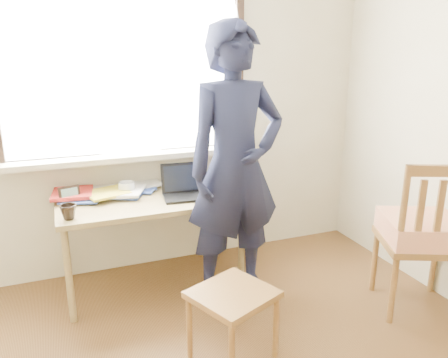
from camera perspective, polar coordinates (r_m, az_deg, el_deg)
name	(u,v)px	position (r m, az deg, el deg)	size (l,w,h in m)	color
room_shell	(251,64)	(1.63, 3.60, 14.77)	(3.52, 4.02, 2.61)	beige
desk	(151,208)	(3.15, -9.56, -3.72)	(1.27, 0.63, 0.68)	olive
laptop	(186,188)	(3.14, -5.02, -1.24)	(0.35, 0.30, 0.22)	black
mug_white	(127,188)	(3.23, -12.60, -1.20)	(0.12, 0.12, 0.10)	white
mug_dark	(68,212)	(2.86, -19.65, -4.08)	(0.10, 0.10, 0.09)	black
mouse	(223,192)	(3.17, -0.11, -1.67)	(0.10, 0.07, 0.04)	black
desk_clutter	(111,193)	(3.22, -14.52, -1.74)	(0.76, 0.52, 0.05)	white
book_a	(86,194)	(3.28, -17.63, -1.91)	(0.22, 0.30, 0.03)	white
book_b	(189,183)	(3.42, -4.55, -0.51)	(0.17, 0.23, 0.02)	white
picture_frame	(70,195)	(3.15, -19.52, -2.03)	(0.14, 0.05, 0.11)	black
work_chair	(233,302)	(2.50, 1.15, -15.77)	(0.53, 0.52, 0.42)	brown
side_chair	(422,232)	(3.13, 24.42, -6.34)	(0.63, 0.62, 1.05)	brown
person	(236,167)	(2.90, 1.53, 1.53)	(0.69, 0.45, 1.88)	black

